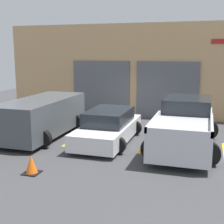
% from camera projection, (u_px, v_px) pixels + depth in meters
% --- Properties ---
extents(ground_plane, '(28.00, 28.00, 0.00)m').
position_uv_depth(ground_plane, '(122.00, 130.00, 14.14)').
color(ground_plane, '#3D3D3F').
extents(shophouse_building, '(14.94, 0.68, 4.94)m').
position_uv_depth(shophouse_building, '(138.00, 71.00, 16.76)').
color(shophouse_building, tan).
rests_on(shophouse_building, ground).
extents(pickup_truck, '(2.49, 5.08, 1.69)m').
position_uv_depth(pickup_truck, '(185.00, 125.00, 11.49)').
color(pickup_truck, silver).
rests_on(pickup_truck, ground).
extents(sedan_white, '(2.10, 4.22, 1.27)m').
position_uv_depth(sedan_white, '(108.00, 127.00, 12.16)').
color(sedan_white, white).
rests_on(sedan_white, ground).
extents(sedan_side, '(2.33, 4.73, 1.58)m').
position_uv_depth(sedan_side, '(42.00, 116.00, 12.91)').
color(sedan_side, '#474C51').
rests_on(sedan_side, ground).
extents(parking_stripe_far_left, '(0.12, 2.20, 0.01)m').
position_uv_depth(parking_stripe_far_left, '(13.00, 133.00, 13.49)').
color(parking_stripe_far_left, gold).
rests_on(parking_stripe_far_left, ground).
extents(parking_stripe_left, '(0.12, 2.20, 0.01)m').
position_uv_depth(parking_stripe_left, '(75.00, 139.00, 12.66)').
color(parking_stripe_left, gold).
rests_on(parking_stripe_left, ground).
extents(parking_stripe_centre, '(0.12, 2.20, 0.01)m').
position_uv_depth(parking_stripe_centre, '(144.00, 145.00, 11.83)').
color(parking_stripe_centre, gold).
rests_on(parking_stripe_centre, ground).
extents(traffic_cone, '(0.47, 0.47, 0.55)m').
position_uv_depth(traffic_cone, '(31.00, 165.00, 9.03)').
color(traffic_cone, black).
rests_on(traffic_cone, ground).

